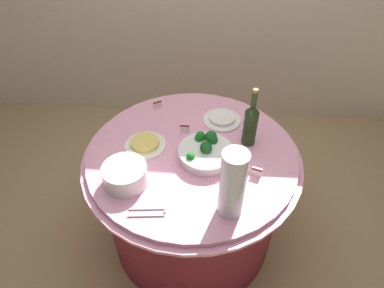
% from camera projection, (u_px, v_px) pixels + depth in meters
% --- Properties ---
extents(ground_plane, '(6.00, 6.00, 0.00)m').
position_uv_depth(ground_plane, '(192.00, 230.00, 2.22)').
color(ground_plane, tan).
extents(buffet_table, '(1.16, 1.16, 0.74)m').
position_uv_depth(buffet_table, '(192.00, 195.00, 1.96)').
color(buffet_table, maroon).
rests_on(buffet_table, ground_plane).
extents(broccoli_bowl, '(0.28, 0.28, 0.11)m').
position_uv_depth(broccoli_bowl, '(206.00, 152.00, 1.66)').
color(broccoli_bowl, white).
rests_on(broccoli_bowl, buffet_table).
extents(plate_stack, '(0.21, 0.21, 0.10)m').
position_uv_depth(plate_stack, '(125.00, 175.00, 1.53)').
color(plate_stack, white).
rests_on(plate_stack, buffet_table).
extents(wine_bottle, '(0.07, 0.07, 0.34)m').
position_uv_depth(wine_bottle, '(251.00, 123.00, 1.69)').
color(wine_bottle, '#223816').
rests_on(wine_bottle, buffet_table).
extents(decorative_fruit_vase, '(0.11, 0.11, 0.34)m').
position_uv_depth(decorative_fruit_vase, '(232.00, 188.00, 1.34)').
color(decorative_fruit_vase, silver).
rests_on(decorative_fruit_vase, buffet_table).
extents(serving_tongs, '(0.17, 0.06, 0.01)m').
position_uv_depth(serving_tongs, '(148.00, 213.00, 1.42)').
color(serving_tongs, silver).
rests_on(serving_tongs, buffet_table).
extents(food_plate_rice, '(0.22, 0.22, 0.03)m').
position_uv_depth(food_plate_rice, '(222.00, 119.00, 1.90)').
color(food_plate_rice, white).
rests_on(food_plate_rice, buffet_table).
extents(food_plate_noodles, '(0.22, 0.22, 0.04)m').
position_uv_depth(food_plate_noodles, '(145.00, 144.00, 1.74)').
color(food_plate_noodles, white).
rests_on(food_plate_noodles, buffet_table).
extents(label_placard_front, '(0.05, 0.03, 0.05)m').
position_uv_depth(label_placard_front, '(157.00, 104.00, 1.99)').
color(label_placard_front, white).
rests_on(label_placard_front, buffet_table).
extents(label_placard_mid, '(0.05, 0.01, 0.05)m').
position_uv_depth(label_placard_mid, '(185.00, 128.00, 1.82)').
color(label_placard_mid, white).
rests_on(label_placard_mid, buffet_table).
extents(label_placard_rear, '(0.05, 0.02, 0.05)m').
position_uv_depth(label_placard_rear, '(257.00, 172.00, 1.57)').
color(label_placard_rear, white).
rests_on(label_placard_rear, buffet_table).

